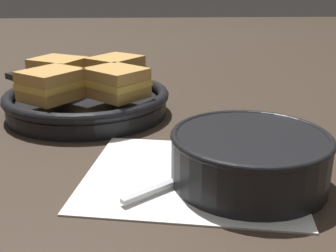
% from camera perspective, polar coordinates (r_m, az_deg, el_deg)
% --- Properties ---
extents(ground_plane, '(4.00, 4.00, 0.00)m').
position_cam_1_polar(ground_plane, '(0.55, 0.85, -4.38)').
color(ground_plane, '#382B21').
extents(napkin, '(0.28, 0.25, 0.00)m').
position_cam_1_polar(napkin, '(0.50, 3.23, -6.60)').
color(napkin, white).
rests_on(napkin, ground_plane).
extents(soup_bowl, '(0.18, 0.18, 0.06)m').
position_cam_1_polar(soup_bowl, '(0.48, 10.99, -3.84)').
color(soup_bowl, black).
rests_on(soup_bowl, ground_plane).
extents(spoon, '(0.15, 0.12, 0.01)m').
position_cam_1_polar(spoon, '(0.50, 5.36, -5.76)').
color(spoon, silver).
rests_on(spoon, napkin).
extents(skillet, '(0.33, 0.32, 0.04)m').
position_cam_1_polar(skillet, '(0.73, -10.93, 3.29)').
color(skillet, black).
rests_on(skillet, ground_plane).
extents(sandwich_near_left, '(0.11, 0.11, 0.05)m').
position_cam_1_polar(sandwich_near_left, '(0.67, -6.99, 5.85)').
color(sandwich_near_left, '#C18E47').
rests_on(sandwich_near_left, skillet).
extents(sandwich_near_right, '(0.11, 0.11, 0.05)m').
position_cam_1_polar(sandwich_near_right, '(0.77, -7.11, 7.59)').
color(sandwich_near_right, '#C18E47').
rests_on(sandwich_near_right, skillet).
extents(sandwich_far_left, '(0.11, 0.11, 0.05)m').
position_cam_1_polar(sandwich_far_left, '(0.77, -14.58, 7.21)').
color(sandwich_far_left, '#C18E47').
rests_on(sandwich_far_left, skillet).
extents(sandwich_far_right, '(0.11, 0.11, 0.05)m').
position_cam_1_polar(sandwich_far_right, '(0.68, -15.50, 5.42)').
color(sandwich_far_right, '#C18E47').
rests_on(sandwich_far_right, skillet).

